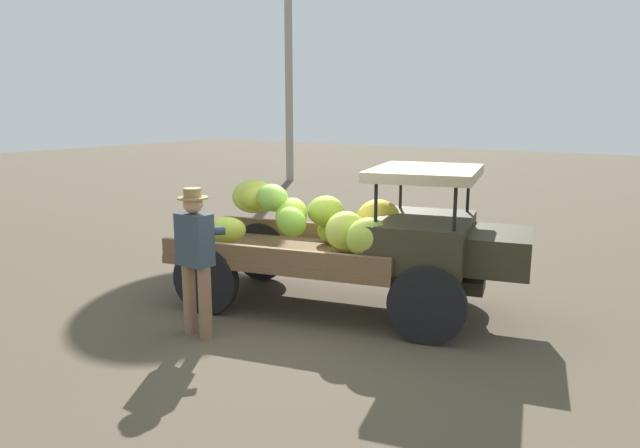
{
  "coord_description": "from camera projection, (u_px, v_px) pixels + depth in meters",
  "views": [
    {
      "loc": [
        3.65,
        -5.87,
        2.59
      ],
      "look_at": [
        -0.38,
        0.29,
        1.1
      ],
      "focal_mm": 32.49,
      "sensor_mm": 36.0,
      "label": 1
    }
  ],
  "objects": [
    {
      "name": "farmer",
      "position": [
        196.0,
        253.0,
        6.52
      ],
      "size": [
        0.53,
        0.47,
        1.72
      ],
      "rotation": [
        0.0,
        0.0,
        1.52
      ],
      "color": "#896449",
      "rests_on": "ground"
    },
    {
      "name": "ground_plane",
      "position": [
        333.0,
        317.0,
        7.29
      ],
      "size": [
        60.0,
        60.0,
        0.0
      ],
      "primitive_type": "plane",
      "color": "brown"
    },
    {
      "name": "truck",
      "position": [
        355.0,
        238.0,
        7.42
      ],
      "size": [
        4.65,
        2.55,
        1.88
      ],
      "rotation": [
        0.0,
        0.0,
        0.23
      ],
      "color": "#302D1D",
      "rests_on": "ground"
    }
  ]
}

